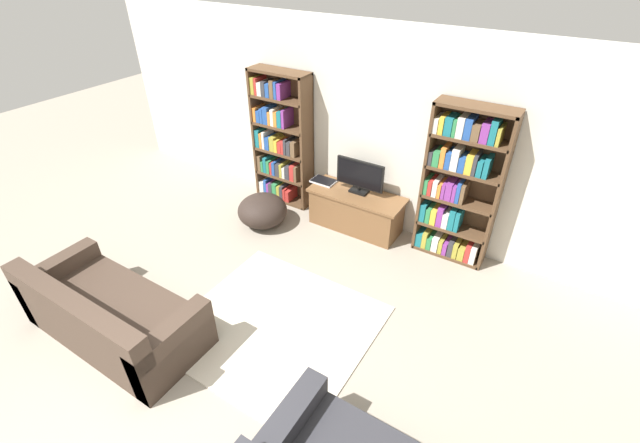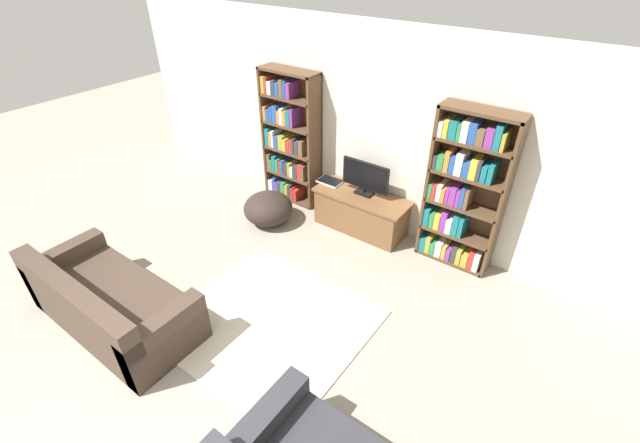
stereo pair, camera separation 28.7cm
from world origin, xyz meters
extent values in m
cube|color=silver|center=(0.00, 4.23, 1.30)|extent=(8.80, 0.06, 2.60)
cube|color=#513823|center=(-1.78, 4.03, 0.96)|extent=(0.04, 0.30, 1.92)
cube|color=#513823|center=(-0.95, 4.03, 0.96)|extent=(0.04, 0.30, 1.92)
cube|color=#513823|center=(-1.36, 4.16, 0.96)|extent=(0.87, 0.04, 1.92)
cube|color=#513823|center=(-1.36, 4.03, 1.90)|extent=(0.87, 0.30, 0.04)
cube|color=#513823|center=(-1.36, 4.03, 0.02)|extent=(0.83, 0.30, 0.04)
cube|color=silver|center=(-1.72, 4.02, 0.14)|extent=(0.08, 0.24, 0.20)
cube|color=#234C99|center=(-1.65, 4.02, 0.16)|extent=(0.05, 0.24, 0.24)
cube|color=#7F338C|center=(-1.60, 4.02, 0.14)|extent=(0.04, 0.24, 0.20)
cube|color=#333338|center=(-1.55, 4.02, 0.14)|extent=(0.06, 0.24, 0.21)
cube|color=#2D7F47|center=(-1.47, 4.02, 0.15)|extent=(0.07, 0.24, 0.23)
cube|color=#9E9333|center=(-1.40, 4.02, 0.14)|extent=(0.05, 0.24, 0.21)
cube|color=#333338|center=(-1.35, 4.02, 0.15)|extent=(0.05, 0.24, 0.22)
cube|color=#B72D28|center=(-1.30, 4.02, 0.13)|extent=(0.04, 0.24, 0.19)
cube|color=#B72D28|center=(-1.24, 4.02, 0.12)|extent=(0.06, 0.24, 0.17)
cube|color=#513823|center=(-1.36, 4.03, 0.40)|extent=(0.83, 0.30, 0.04)
cube|color=brown|center=(-1.73, 4.02, 0.54)|extent=(0.06, 0.24, 0.24)
cube|color=#2D7F47|center=(-1.67, 4.02, 0.50)|extent=(0.04, 0.24, 0.17)
cube|color=#196B75|center=(-1.62, 4.02, 0.54)|extent=(0.05, 0.24, 0.23)
cube|color=#2D7F47|center=(-1.57, 4.02, 0.52)|extent=(0.05, 0.24, 0.20)
cube|color=#B72D28|center=(-1.51, 4.02, 0.51)|extent=(0.04, 0.24, 0.18)
cube|color=#234C99|center=(-1.46, 4.02, 0.52)|extent=(0.05, 0.24, 0.20)
cube|color=#333338|center=(-1.40, 4.02, 0.51)|extent=(0.07, 0.24, 0.19)
cube|color=#9E9333|center=(-1.33, 4.02, 0.52)|extent=(0.04, 0.24, 0.20)
cube|color=silver|center=(-1.28, 4.02, 0.50)|extent=(0.05, 0.24, 0.17)
cube|color=#333338|center=(-1.22, 4.02, 0.52)|extent=(0.08, 0.24, 0.20)
cube|color=#B72D28|center=(-1.14, 4.02, 0.54)|extent=(0.07, 0.24, 0.23)
cube|color=brown|center=(-1.08, 4.02, 0.53)|extent=(0.04, 0.24, 0.23)
cube|color=#513823|center=(-1.36, 4.03, 0.79)|extent=(0.83, 0.30, 0.04)
cube|color=#196B75|center=(-1.73, 4.02, 0.93)|extent=(0.07, 0.24, 0.26)
cube|color=orange|center=(-1.66, 4.02, 0.92)|extent=(0.04, 0.24, 0.22)
cube|color=silver|center=(-1.61, 4.02, 0.93)|extent=(0.04, 0.24, 0.25)
cube|color=#234C99|center=(-1.55, 4.02, 0.90)|extent=(0.07, 0.24, 0.18)
cube|color=#9E9333|center=(-1.46, 4.02, 0.91)|extent=(0.08, 0.24, 0.21)
cube|color=gold|center=(-1.40, 4.02, 0.89)|extent=(0.05, 0.24, 0.17)
cube|color=#B72D28|center=(-1.33, 4.02, 0.89)|extent=(0.06, 0.24, 0.16)
cube|color=#B72D28|center=(-1.28, 4.02, 0.90)|extent=(0.04, 0.24, 0.18)
cube|color=#333338|center=(-1.24, 4.02, 0.91)|extent=(0.04, 0.24, 0.22)
cube|color=#333338|center=(-1.18, 4.02, 0.90)|extent=(0.06, 0.24, 0.20)
cube|color=brown|center=(-1.10, 4.02, 0.91)|extent=(0.07, 0.24, 0.22)
cube|color=#513823|center=(-1.36, 4.03, 1.17)|extent=(0.83, 0.30, 0.04)
cube|color=orange|center=(-1.74, 4.02, 1.29)|extent=(0.05, 0.24, 0.20)
cube|color=#234C99|center=(-1.67, 4.02, 1.27)|extent=(0.06, 0.24, 0.16)
cube|color=#234C99|center=(-1.62, 4.02, 1.29)|extent=(0.04, 0.24, 0.21)
cube|color=#234C99|center=(-1.55, 4.02, 1.31)|extent=(0.08, 0.24, 0.24)
cube|color=orange|center=(-1.48, 4.02, 1.28)|extent=(0.04, 0.24, 0.19)
cube|color=silver|center=(-1.43, 4.02, 1.30)|extent=(0.05, 0.24, 0.23)
cube|color=orange|center=(-1.37, 4.02, 1.29)|extent=(0.05, 0.24, 0.20)
cube|color=#196B75|center=(-1.31, 4.02, 1.30)|extent=(0.07, 0.24, 0.22)
cube|color=#7F338C|center=(-1.25, 4.02, 1.31)|extent=(0.04, 0.24, 0.25)
cube|color=#513823|center=(-1.36, 4.03, 1.55)|extent=(0.83, 0.30, 0.04)
cube|color=#9E9333|center=(-1.73, 4.02, 1.69)|extent=(0.06, 0.24, 0.23)
cube|color=#B72D28|center=(-1.67, 4.02, 1.69)|extent=(0.04, 0.24, 0.22)
cube|color=silver|center=(-1.62, 4.02, 1.66)|extent=(0.07, 0.24, 0.17)
cube|color=#333338|center=(-1.55, 4.02, 1.67)|extent=(0.06, 0.24, 0.20)
cube|color=#234C99|center=(-1.48, 4.02, 1.66)|extent=(0.06, 0.24, 0.18)
cube|color=brown|center=(-1.41, 4.02, 1.69)|extent=(0.06, 0.24, 0.23)
cube|color=#234C99|center=(-1.35, 4.02, 1.68)|extent=(0.04, 0.24, 0.22)
cube|color=#7F338C|center=(-1.29, 4.02, 1.68)|extent=(0.06, 0.24, 0.21)
cube|color=#513823|center=(0.76, 4.03, 0.96)|extent=(0.04, 0.30, 1.92)
cube|color=#513823|center=(1.59, 4.03, 0.96)|extent=(0.04, 0.30, 1.92)
cube|color=#513823|center=(1.18, 4.16, 0.96)|extent=(0.87, 0.04, 1.92)
cube|color=#513823|center=(1.18, 4.03, 1.90)|extent=(0.87, 0.30, 0.04)
cube|color=#513823|center=(1.18, 4.03, 0.02)|extent=(0.83, 0.30, 0.04)
cube|color=#196B75|center=(0.82, 4.02, 0.13)|extent=(0.08, 0.24, 0.19)
cube|color=#9E9333|center=(0.89, 4.02, 0.15)|extent=(0.06, 0.24, 0.22)
cube|color=#2D7F47|center=(0.96, 4.02, 0.12)|extent=(0.06, 0.24, 0.17)
cube|color=silver|center=(1.03, 4.02, 0.13)|extent=(0.08, 0.24, 0.19)
cube|color=#9E9333|center=(1.10, 4.02, 0.13)|extent=(0.05, 0.24, 0.18)
cube|color=#7F338C|center=(1.16, 4.02, 0.12)|extent=(0.05, 0.24, 0.16)
cube|color=#333338|center=(1.23, 4.02, 0.14)|extent=(0.06, 0.24, 0.21)
cube|color=#9E9333|center=(1.29, 4.02, 0.14)|extent=(0.06, 0.24, 0.20)
cube|color=#9E9333|center=(1.36, 4.02, 0.12)|extent=(0.08, 0.24, 0.17)
cube|color=#B72D28|center=(1.44, 4.02, 0.15)|extent=(0.06, 0.24, 0.23)
cube|color=silver|center=(1.50, 4.02, 0.15)|extent=(0.06, 0.24, 0.23)
cube|color=#513823|center=(1.18, 4.03, 0.40)|extent=(0.83, 0.30, 0.04)
cube|color=#196B75|center=(0.81, 4.02, 0.54)|extent=(0.07, 0.24, 0.23)
cube|color=#2D7F47|center=(0.89, 4.02, 0.52)|extent=(0.05, 0.24, 0.19)
cube|color=gold|center=(0.95, 4.02, 0.52)|extent=(0.07, 0.24, 0.20)
cube|color=#7F338C|center=(1.03, 4.02, 0.55)|extent=(0.07, 0.24, 0.25)
cube|color=silver|center=(1.10, 4.02, 0.52)|extent=(0.07, 0.24, 0.19)
cube|color=#196B75|center=(1.17, 4.02, 0.55)|extent=(0.07, 0.24, 0.26)
cube|color=#196B75|center=(1.24, 4.02, 0.55)|extent=(0.05, 0.24, 0.25)
cube|color=#513823|center=(1.18, 4.03, 0.79)|extent=(0.83, 0.30, 0.04)
cube|color=#2D7F47|center=(0.80, 4.02, 0.90)|extent=(0.05, 0.24, 0.19)
cube|color=#B72D28|center=(0.85, 4.02, 0.90)|extent=(0.05, 0.24, 0.18)
cube|color=silver|center=(0.91, 4.02, 0.90)|extent=(0.06, 0.24, 0.20)
cube|color=orange|center=(0.97, 4.02, 0.89)|extent=(0.04, 0.24, 0.17)
cube|color=#7F338C|center=(1.01, 4.02, 0.90)|extent=(0.04, 0.24, 0.19)
cube|color=#7F338C|center=(1.07, 4.02, 0.91)|extent=(0.07, 0.24, 0.21)
cube|color=#7F338C|center=(1.14, 4.02, 0.90)|extent=(0.04, 0.24, 0.20)
cube|color=#234C99|center=(1.18, 4.02, 0.93)|extent=(0.04, 0.24, 0.25)
cube|color=brown|center=(1.23, 4.02, 0.92)|extent=(0.04, 0.24, 0.24)
cube|color=#513823|center=(1.18, 4.03, 1.17)|extent=(0.83, 0.30, 0.04)
cube|color=#333338|center=(0.80, 4.02, 1.27)|extent=(0.05, 0.24, 0.16)
cube|color=#2D7F47|center=(0.87, 4.02, 1.28)|extent=(0.07, 0.24, 0.18)
cube|color=orange|center=(0.94, 4.02, 1.31)|extent=(0.05, 0.24, 0.24)
cube|color=#234C99|center=(1.00, 4.02, 1.29)|extent=(0.06, 0.24, 0.20)
cube|color=silver|center=(1.07, 4.02, 1.31)|extent=(0.08, 0.24, 0.25)
cube|color=#234C99|center=(1.16, 4.02, 1.28)|extent=(0.07, 0.24, 0.18)
cube|color=gold|center=(1.23, 4.02, 1.30)|extent=(0.08, 0.24, 0.22)
cube|color=#333338|center=(1.29, 4.02, 1.30)|extent=(0.04, 0.24, 0.23)
cube|color=#196B75|center=(1.35, 4.02, 1.28)|extent=(0.06, 0.24, 0.18)
cube|color=#196B75|center=(1.41, 4.02, 1.30)|extent=(0.05, 0.24, 0.22)
cube|color=#513823|center=(1.18, 4.03, 1.55)|extent=(0.83, 0.30, 0.04)
cube|color=silver|center=(0.80, 4.02, 1.66)|extent=(0.05, 0.24, 0.17)
cube|color=gold|center=(0.87, 4.02, 1.67)|extent=(0.05, 0.24, 0.19)
cube|color=#196B75|center=(0.94, 4.02, 1.67)|extent=(0.08, 0.24, 0.20)
cube|color=#2D7F47|center=(1.01, 4.02, 1.67)|extent=(0.04, 0.24, 0.19)
cube|color=silver|center=(1.07, 4.02, 1.68)|extent=(0.07, 0.24, 0.22)
cube|color=#234C99|center=(1.15, 4.02, 1.68)|extent=(0.08, 0.24, 0.22)
cube|color=brown|center=(1.23, 4.02, 1.66)|extent=(0.08, 0.24, 0.18)
cube|color=#7F338C|center=(1.32, 4.02, 1.68)|extent=(0.08, 0.24, 0.21)
cube|color=#196B75|center=(1.40, 4.02, 1.70)|extent=(0.07, 0.24, 0.26)
cube|color=#9E9333|center=(1.46, 4.02, 1.67)|extent=(0.04, 0.24, 0.19)
cube|color=brown|center=(-0.09, 3.92, 0.25)|extent=(1.21, 0.48, 0.49)
cube|color=brown|center=(-0.09, 3.92, 0.51)|extent=(1.29, 0.51, 0.04)
cube|color=black|center=(-0.09, 3.98, 0.54)|extent=(0.24, 0.16, 0.03)
cylinder|color=black|center=(-0.09, 3.98, 0.58)|extent=(0.04, 0.04, 0.05)
cube|color=black|center=(-0.09, 3.98, 0.80)|extent=(0.66, 0.04, 0.37)
cube|color=black|center=(-0.09, 3.96, 0.80)|extent=(0.62, 0.00, 0.34)
cube|color=silver|center=(-0.64, 3.96, 0.54)|extent=(0.33, 0.22, 0.02)
cube|color=black|center=(-0.64, 3.96, 0.55)|extent=(0.32, 0.21, 0.00)
cube|color=beige|center=(0.07, 1.87, 0.01)|extent=(1.89, 1.80, 0.02)
cube|color=#423328|center=(-1.24, 0.99, 0.20)|extent=(1.88, 0.85, 0.39)
cube|color=#423328|center=(-1.24, 0.66, 0.57)|extent=(1.88, 0.18, 0.36)
cube|color=#423328|center=(-2.09, 0.99, 0.29)|extent=(0.18, 0.85, 0.57)
cube|color=#423328|center=(-0.38, 0.99, 0.29)|extent=(0.18, 0.85, 0.57)
cube|color=#2D2D33|center=(0.96, 0.81, 0.30)|extent=(0.18, 0.94, 0.59)
ellipsoid|color=#2D231E|center=(-1.22, 3.31, 0.22)|extent=(0.68, 0.68, 0.43)
camera|label=1|loc=(2.07, -0.47, 3.39)|focal=24.00mm
camera|label=2|loc=(2.31, -0.31, 3.39)|focal=24.00mm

